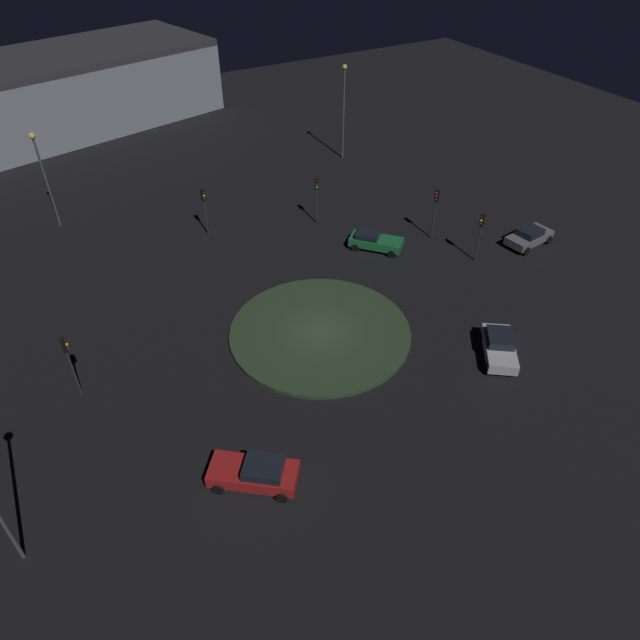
# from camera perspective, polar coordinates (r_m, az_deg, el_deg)

# --- Properties ---
(ground_plane) EXTENTS (116.85, 116.85, 0.00)m
(ground_plane) POSITION_cam_1_polar(r_m,az_deg,el_deg) (38.78, 0.00, -1.34)
(ground_plane) COLOR black
(roundabout_island) EXTENTS (12.09, 12.09, 0.26)m
(roundabout_island) POSITION_cam_1_polar(r_m,az_deg,el_deg) (38.70, 0.00, -1.19)
(roundabout_island) COLOR #2D4228
(roundabout_island) RESTS_ON ground_plane
(car_red) EXTENTS (4.22, 4.67, 1.48)m
(car_red) POSITION_cam_1_polar(r_m,az_deg,el_deg) (30.33, -6.36, -14.67)
(car_red) COLOR red
(car_red) RESTS_ON ground_plane
(car_grey) EXTENTS (2.53, 4.26, 1.49)m
(car_grey) POSITION_cam_1_polar(r_m,az_deg,el_deg) (50.53, 19.86, 7.74)
(car_grey) COLOR slate
(car_grey) RESTS_ON ground_plane
(car_silver) EXTENTS (4.41, 3.89, 1.53)m
(car_silver) POSITION_cam_1_polar(r_m,az_deg,el_deg) (38.36, 17.21, -2.48)
(car_silver) COLOR silver
(car_silver) RESTS_ON ground_plane
(car_green) EXTENTS (4.29, 4.08, 1.40)m
(car_green) POSITION_cam_1_polar(r_m,az_deg,el_deg) (47.30, 5.39, 7.76)
(car_green) COLOR #1E7238
(car_green) RESTS_ON ground_plane
(traffic_light_south) EXTENTS (0.32, 0.37, 4.04)m
(traffic_light_south) POSITION_cam_1_polar(r_m,az_deg,el_deg) (46.08, 15.49, 8.66)
(traffic_light_south) COLOR #2D2D2D
(traffic_light_south) RESTS_ON ground_plane
(traffic_light_southeast) EXTENTS (0.40, 0.37, 4.14)m
(traffic_light_southeast) POSITION_cam_1_polar(r_m,az_deg,el_deg) (49.65, -0.32, 12.46)
(traffic_light_southeast) COLOR #2D2D2D
(traffic_light_southeast) RESTS_ON ground_plane
(traffic_light_north) EXTENTS (0.33, 0.37, 4.32)m
(traffic_light_north) POSITION_cam_1_polar(r_m,az_deg,el_deg) (35.52, -23.48, -3.24)
(traffic_light_north) COLOR #2D2D2D
(traffic_light_north) RESTS_ON ground_plane
(traffic_light_east) EXTENTS (0.37, 0.32, 3.99)m
(traffic_light_east) POSITION_cam_1_polar(r_m,az_deg,el_deg) (49.02, -11.30, 11.20)
(traffic_light_east) COLOR #2D2D2D
(traffic_light_east) RESTS_ON ground_plane
(traffic_light_southeast_near) EXTENTS (0.36, 0.39, 4.31)m
(traffic_light_southeast_near) POSITION_cam_1_polar(r_m,az_deg,el_deg) (48.26, 11.28, 11.03)
(traffic_light_southeast_near) COLOR #2D2D2D
(traffic_light_southeast_near) RESTS_ON ground_plane
(streetlamp_northeast) EXTENTS (0.53, 0.53, 8.17)m
(streetlamp_northeast) POSITION_cam_1_polar(r_m,az_deg,el_deg) (53.19, -25.65, 13.44)
(streetlamp_northeast) COLOR #4C4C51
(streetlamp_northeast) RESTS_ON ground_plane
(streetlamp_southeast) EXTENTS (0.47, 0.47, 9.33)m
(streetlamp_southeast) POSITION_cam_1_polar(r_m,az_deg,el_deg) (61.49, 2.35, 20.52)
(streetlamp_southeast) COLOR #4C4C51
(streetlamp_southeast) RESTS_ON ground_plane
(store_building) EXTENTS (22.13, 39.44, 8.03)m
(store_building) POSITION_cam_1_polar(r_m,az_deg,el_deg) (75.64, -25.24, 19.35)
(store_building) COLOR #8C939E
(store_building) RESTS_ON ground_plane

